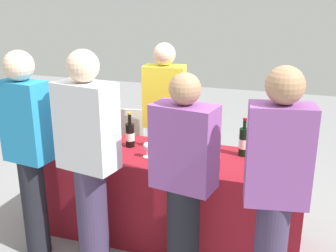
{
  "coord_description": "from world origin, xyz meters",
  "views": [
    {
      "loc": [
        1.0,
        -3.05,
        2.08
      ],
      "look_at": [
        0.0,
        0.0,
        1.03
      ],
      "focal_mm": 43.65,
      "sensor_mm": 36.0,
      "label": 1
    }
  ],
  "objects_px": {
    "guest_0": "(28,148)",
    "guest_1": "(89,158)",
    "wine_bottle_4": "(262,146)",
    "guest_2": "(184,178)",
    "wine_bottle_2": "(181,136)",
    "ice_bucket": "(105,132)",
    "wine_bottle_1": "(159,136)",
    "wine_glass_1": "(147,147)",
    "wine_glass_2": "(198,154)",
    "menu_board": "(117,146)",
    "guest_3": "(276,189)",
    "wine_glass_0": "(86,136)",
    "server_pouring": "(164,118)",
    "wine_bottle_3": "(244,142)",
    "wine_bottle_0": "(130,135)",
    "wine_glass_3": "(212,151)"
  },
  "relations": [
    {
      "from": "wine_bottle_0",
      "to": "guest_3",
      "type": "distance_m",
      "value": 1.5
    },
    {
      "from": "wine_bottle_2",
      "to": "guest_1",
      "type": "height_order",
      "value": "guest_1"
    },
    {
      "from": "server_pouring",
      "to": "menu_board",
      "type": "bearing_deg",
      "value": -26.26
    },
    {
      "from": "server_pouring",
      "to": "wine_bottle_3",
      "type": "bearing_deg",
      "value": 143.61
    },
    {
      "from": "guest_2",
      "to": "menu_board",
      "type": "bearing_deg",
      "value": 139.53
    },
    {
      "from": "wine_bottle_0",
      "to": "wine_bottle_2",
      "type": "distance_m",
      "value": 0.45
    },
    {
      "from": "server_pouring",
      "to": "guest_0",
      "type": "height_order",
      "value": "guest_0"
    },
    {
      "from": "wine_bottle_3",
      "to": "ice_bucket",
      "type": "bearing_deg",
      "value": -177.28
    },
    {
      "from": "wine_glass_1",
      "to": "guest_0",
      "type": "distance_m",
      "value": 0.93
    },
    {
      "from": "guest_0",
      "to": "guest_2",
      "type": "bearing_deg",
      "value": 8.5
    },
    {
      "from": "wine_bottle_4",
      "to": "guest_3",
      "type": "xyz_separation_m",
      "value": [
        0.16,
        -0.83,
        0.04
      ]
    },
    {
      "from": "guest_1",
      "to": "menu_board",
      "type": "relative_size",
      "value": 1.99
    },
    {
      "from": "guest_0",
      "to": "wine_bottle_1",
      "type": "bearing_deg",
      "value": 47.24
    },
    {
      "from": "guest_0",
      "to": "guest_3",
      "type": "distance_m",
      "value": 1.88
    },
    {
      "from": "wine_bottle_2",
      "to": "ice_bucket",
      "type": "height_order",
      "value": "wine_bottle_2"
    },
    {
      "from": "wine_glass_2",
      "to": "wine_glass_1",
      "type": "bearing_deg",
      "value": 172.98
    },
    {
      "from": "wine_glass_1",
      "to": "guest_0",
      "type": "height_order",
      "value": "guest_0"
    },
    {
      "from": "wine_bottle_1",
      "to": "guest_3",
      "type": "xyz_separation_m",
      "value": [
        1.04,
        -0.79,
        0.04
      ]
    },
    {
      "from": "wine_glass_3",
      "to": "server_pouring",
      "type": "bearing_deg",
      "value": 131.89
    },
    {
      "from": "wine_bottle_3",
      "to": "wine_bottle_4",
      "type": "distance_m",
      "value": 0.16
    },
    {
      "from": "guest_0",
      "to": "wine_bottle_2",
      "type": "bearing_deg",
      "value": 44.75
    },
    {
      "from": "wine_glass_2",
      "to": "guest_0",
      "type": "bearing_deg",
      "value": -161.75
    },
    {
      "from": "wine_glass_1",
      "to": "guest_1",
      "type": "bearing_deg",
      "value": -119.88
    },
    {
      "from": "guest_3",
      "to": "server_pouring",
      "type": "bearing_deg",
      "value": 121.47
    },
    {
      "from": "wine_glass_0",
      "to": "guest_2",
      "type": "height_order",
      "value": "guest_2"
    },
    {
      "from": "guest_2",
      "to": "wine_glass_2",
      "type": "bearing_deg",
      "value": 99.56
    },
    {
      "from": "wine_bottle_0",
      "to": "wine_glass_1",
      "type": "bearing_deg",
      "value": -38.95
    },
    {
      "from": "menu_board",
      "to": "wine_bottle_4",
      "type": "bearing_deg",
      "value": -36.19
    },
    {
      "from": "wine_bottle_0",
      "to": "menu_board",
      "type": "xyz_separation_m",
      "value": [
        -0.52,
        0.81,
        -0.46
      ]
    },
    {
      "from": "ice_bucket",
      "to": "guest_1",
      "type": "bearing_deg",
      "value": -72.18
    },
    {
      "from": "wine_glass_0",
      "to": "server_pouring",
      "type": "bearing_deg",
      "value": 56.13
    },
    {
      "from": "wine_bottle_2",
      "to": "guest_3",
      "type": "height_order",
      "value": "guest_3"
    },
    {
      "from": "wine_glass_2",
      "to": "guest_1",
      "type": "relative_size",
      "value": 0.09
    },
    {
      "from": "wine_bottle_1",
      "to": "wine_glass_0",
      "type": "xyz_separation_m",
      "value": [
        -0.62,
        -0.18,
        -0.01
      ]
    },
    {
      "from": "guest_3",
      "to": "wine_bottle_3",
      "type": "bearing_deg",
      "value": 100.56
    },
    {
      "from": "ice_bucket",
      "to": "server_pouring",
      "type": "relative_size",
      "value": 0.14
    },
    {
      "from": "guest_0",
      "to": "guest_1",
      "type": "xyz_separation_m",
      "value": [
        0.53,
        -0.01,
        -0.01
      ]
    },
    {
      "from": "wine_bottle_4",
      "to": "guest_2",
      "type": "relative_size",
      "value": 0.19
    },
    {
      "from": "wine_bottle_3",
      "to": "guest_1",
      "type": "bearing_deg",
      "value": -143.44
    },
    {
      "from": "wine_bottle_4",
      "to": "guest_0",
      "type": "height_order",
      "value": "guest_0"
    },
    {
      "from": "wine_bottle_1",
      "to": "server_pouring",
      "type": "height_order",
      "value": "server_pouring"
    },
    {
      "from": "wine_bottle_1",
      "to": "wine_glass_1",
      "type": "xyz_separation_m",
      "value": [
        -0.03,
        -0.23,
        -0.02
      ]
    },
    {
      "from": "wine_bottle_3",
      "to": "ice_bucket",
      "type": "relative_size",
      "value": 1.41
    },
    {
      "from": "wine_glass_0",
      "to": "guest_1",
      "type": "height_order",
      "value": "guest_1"
    },
    {
      "from": "wine_glass_1",
      "to": "guest_2",
      "type": "xyz_separation_m",
      "value": [
        0.45,
        -0.44,
        -0.02
      ]
    },
    {
      "from": "wine_bottle_1",
      "to": "wine_bottle_3",
      "type": "height_order",
      "value": "wine_bottle_3"
    },
    {
      "from": "ice_bucket",
      "to": "guest_0",
      "type": "xyz_separation_m",
      "value": [
        -0.31,
        -0.69,
        0.06
      ]
    },
    {
      "from": "wine_bottle_0",
      "to": "wine_bottle_1",
      "type": "height_order",
      "value": "wine_bottle_0"
    },
    {
      "from": "guest_0",
      "to": "menu_board",
      "type": "distance_m",
      "value": 1.55
    },
    {
      "from": "guest_3",
      "to": "wine_bottle_0",
      "type": "bearing_deg",
      "value": 140.06
    }
  ]
}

